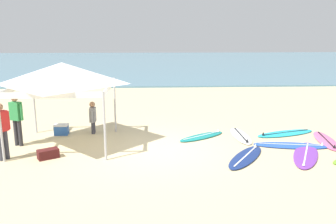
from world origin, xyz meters
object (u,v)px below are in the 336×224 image
at_px(surfboard_purple, 306,155).
at_px(surfboard_pink, 326,140).
at_px(canopy_tent, 62,74).
at_px(cooler_box, 61,129).
at_px(surfboard_white, 241,136).
at_px(surfboard_blue, 291,145).
at_px(surfboard_cyan, 285,133).
at_px(surfboard_navy, 246,157).
at_px(surfboard_teal, 202,136).
at_px(gear_bag_near_tent, 48,154).
at_px(person_grey, 93,116).
at_px(person_red, 1,128).
at_px(person_green, 16,117).

distance_m(surfboard_purple, surfboard_pink, 1.88).
relative_size(canopy_tent, cooler_box, 6.16).
xyz_separation_m(surfboard_white, surfboard_blue, (1.39, -1.15, -0.00)).
xyz_separation_m(surfboard_cyan, surfboard_navy, (-2.11, -2.37, 0.00)).
bearing_deg(canopy_tent, surfboard_navy, -15.04).
bearing_deg(surfboard_navy, surfboard_purple, 3.07).
distance_m(canopy_tent, surfboard_teal, 5.24).
xyz_separation_m(canopy_tent, surfboard_navy, (5.66, -1.52, -2.35)).
bearing_deg(gear_bag_near_tent, surfboard_navy, -2.53).
height_order(surfboard_purple, person_grey, person_grey).
bearing_deg(cooler_box, surfboard_teal, -6.38).
relative_size(surfboard_navy, person_grey, 1.89).
bearing_deg(gear_bag_near_tent, person_grey, 70.10).
xyz_separation_m(surfboard_pink, cooler_box, (-9.33, 1.26, 0.16)).
xyz_separation_m(surfboard_purple, person_grey, (-6.88, 2.74, 0.62)).
bearing_deg(surfboard_navy, surfboard_teal, 115.61).
bearing_deg(surfboard_navy, canopy_tent, 164.96).
height_order(surfboard_blue, cooler_box, cooler_box).
relative_size(person_red, gear_bag_near_tent, 2.85).
relative_size(surfboard_white, surfboard_teal, 1.07).
relative_size(person_green, person_grey, 1.43).
bearing_deg(surfboard_blue, gear_bag_near_tent, -174.61).
bearing_deg(canopy_tent, surfboard_white, 5.82).
bearing_deg(surfboard_cyan, person_red, -166.92).
relative_size(surfboard_pink, person_grey, 1.87).
bearing_deg(surfboard_teal, surfboard_pink, -9.21).
bearing_deg(surfboard_cyan, surfboard_navy, -131.73).
bearing_deg(gear_bag_near_tent, canopy_tent, 77.93).
distance_m(surfboard_pink, cooler_box, 9.42).
bearing_deg(surfboard_navy, surfboard_white, 79.68).
bearing_deg(surfboard_pink, person_red, -173.17).
distance_m(surfboard_white, surfboard_purple, 2.53).
height_order(surfboard_navy, surfboard_purple, same).
distance_m(surfboard_pink, gear_bag_near_tent, 9.20).
distance_m(surfboard_cyan, surfboard_blue, 1.42).
relative_size(surfboard_purple, person_red, 1.52).
distance_m(canopy_tent, surfboard_blue, 7.82).
bearing_deg(person_grey, surfboard_blue, -15.33).
xyz_separation_m(person_red, gear_bag_near_tent, (1.26, 0.06, -0.85)).
relative_size(gear_bag_near_tent, cooler_box, 1.20).
xyz_separation_m(person_red, cooler_box, (1.05, 2.50, -0.79)).
bearing_deg(person_red, surfboard_cyan, 13.08).
bearing_deg(surfboard_cyan, canopy_tent, -173.79).
bearing_deg(surfboard_pink, surfboard_purple, -134.04).
xyz_separation_m(surfboard_pink, gear_bag_near_tent, (-9.12, -1.19, 0.10)).
height_order(surfboard_navy, cooler_box, cooler_box).
height_order(surfboard_navy, gear_bag_near_tent, gear_bag_near_tent).
relative_size(canopy_tent, surfboard_white, 1.49).
bearing_deg(person_grey, surfboard_white, -7.49).
distance_m(canopy_tent, person_grey, 2.28).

